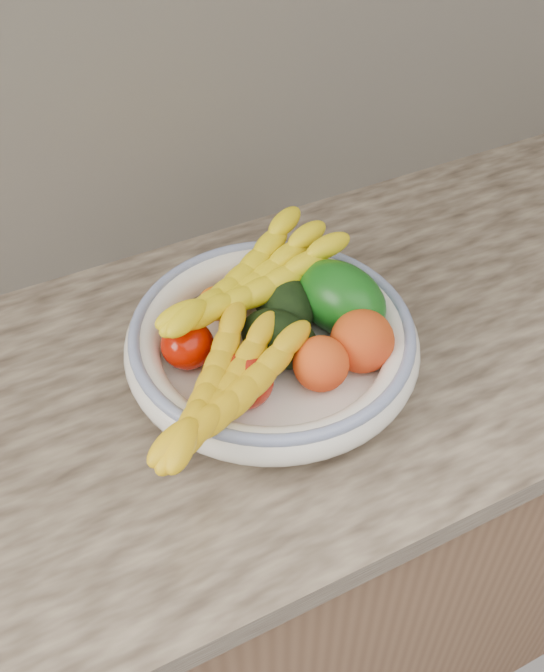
{
  "coord_description": "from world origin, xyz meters",
  "views": [
    {
      "loc": [
        -0.32,
        1.04,
        1.65
      ],
      "look_at": [
        0.0,
        1.66,
        0.96
      ],
      "focal_mm": 40.0,
      "sensor_mm": 36.0,
      "label": 1
    }
  ],
  "objects": [
    {
      "name": "tomato_near_left",
      "position": [
        -0.07,
        1.6,
        0.96
      ],
      "size": [
        0.09,
        0.09,
        0.07
      ],
      "primitive_type": "ellipsoid",
      "rotation": [
        0.0,
        0.0,
        -0.19
      ],
      "color": "#AD190C",
      "rests_on": "fruit_bowl"
    },
    {
      "name": "kitchen_counter",
      "position": [
        0.0,
        1.69,
        0.46
      ],
      "size": [
        2.44,
        0.66,
        1.4
      ],
      "color": "brown",
      "rests_on": "ground"
    },
    {
      "name": "banana_bunch_front",
      "position": [
        -0.11,
        1.58,
        0.98
      ],
      "size": [
        0.31,
        0.28,
        0.08
      ],
      "primitive_type": null,
      "rotation": [
        0.0,
        0.0,
        0.68
      ],
      "color": "yellow",
      "rests_on": "fruit_bowl"
    },
    {
      "name": "avocado_right",
      "position": [
        0.04,
        1.71,
        0.96
      ],
      "size": [
        0.08,
        0.12,
        0.08
      ],
      "primitive_type": "ellipsoid",
      "rotation": [
        0.0,
        0.0,
        -0.07
      ],
      "color": "black",
      "rests_on": "fruit_bowl"
    },
    {
      "name": "banana_bunch_back",
      "position": [
        0.0,
        1.73,
        0.99
      ],
      "size": [
        0.34,
        0.22,
        0.09
      ],
      "primitive_type": null,
      "rotation": [
        0.0,
        0.0,
        0.35
      ],
      "color": "yellow",
      "rests_on": "fruit_bowl"
    },
    {
      "name": "tomato_left",
      "position": [
        -0.11,
        1.69,
        0.96
      ],
      "size": [
        0.08,
        0.08,
        0.06
      ],
      "primitive_type": "ellipsoid",
      "rotation": [
        0.0,
        0.0,
        0.09
      ],
      "color": "#A70F00",
      "rests_on": "fruit_bowl"
    },
    {
      "name": "clementine_back_right",
      "position": [
        0.01,
        1.77,
        0.95
      ],
      "size": [
        0.05,
        0.05,
        0.04
      ],
      "primitive_type": "ellipsoid",
      "rotation": [
        0.0,
        0.0,
        0.01
      ],
      "color": "orange",
      "rests_on": "fruit_bowl"
    },
    {
      "name": "clementine_back_left",
      "position": [
        -0.04,
        1.76,
        0.95
      ],
      "size": [
        0.07,
        0.07,
        0.05
      ],
      "primitive_type": "ellipsoid",
      "rotation": [
        0.0,
        0.0,
        0.4
      ],
      "color": "orange",
      "rests_on": "fruit_bowl"
    },
    {
      "name": "peach_right",
      "position": [
        0.1,
        1.59,
        0.97
      ],
      "size": [
        0.11,
        0.11,
        0.08
      ],
      "primitive_type": "ellipsoid",
      "rotation": [
        0.0,
        0.0,
        -0.32
      ],
      "color": "orange",
      "rests_on": "fruit_bowl"
    },
    {
      "name": "green_mango",
      "position": [
        0.11,
        1.67,
        0.98
      ],
      "size": [
        0.16,
        0.17,
        0.12
      ],
      "primitive_type": "ellipsoid",
      "rotation": [
        0.0,
        0.31,
        0.37
      ],
      "color": "#0E4C0F",
      "rests_on": "fruit_bowl"
    },
    {
      "name": "fruit_bowl",
      "position": [
        0.0,
        1.66,
        0.95
      ],
      "size": [
        0.39,
        0.39,
        0.08
      ],
      "color": "white",
      "rests_on": "kitchen_counter"
    },
    {
      "name": "peach_front",
      "position": [
        0.03,
        1.58,
        0.97
      ],
      "size": [
        0.09,
        0.09,
        0.07
      ],
      "primitive_type": "ellipsoid",
      "rotation": [
        0.0,
        0.0,
        -0.35
      ],
      "color": "orange",
      "rests_on": "fruit_bowl"
    },
    {
      "name": "avocado_center",
      "position": [
        0.0,
        1.65,
        0.96
      ],
      "size": [
        0.12,
        0.13,
        0.07
      ],
      "primitive_type": "ellipsoid",
      "rotation": [
        0.0,
        0.0,
        0.56
      ],
      "color": "black",
      "rests_on": "fruit_bowl"
    }
  ]
}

